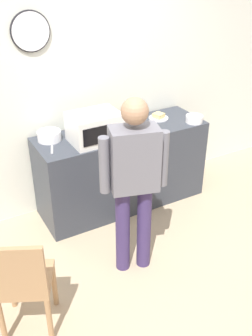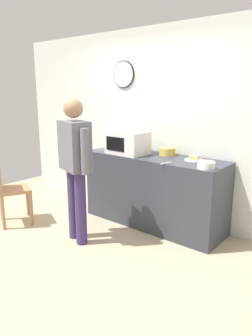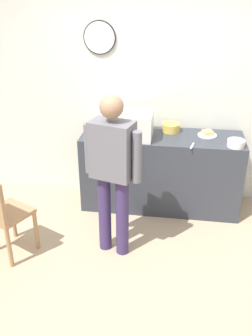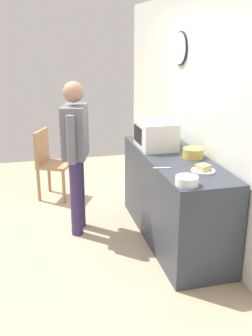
# 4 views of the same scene
# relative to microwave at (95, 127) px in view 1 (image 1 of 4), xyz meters

# --- Properties ---
(ground_plane) EXTENTS (6.00, 6.00, 0.00)m
(ground_plane) POSITION_rel_microwave_xyz_m (0.12, -1.12, -1.09)
(ground_plane) COLOR tan
(back_wall) EXTENTS (5.40, 0.13, 2.60)m
(back_wall) POSITION_rel_microwave_xyz_m (0.11, 0.48, 0.21)
(back_wall) COLOR silver
(back_wall) RESTS_ON ground_plane
(kitchen_counter) EXTENTS (1.91, 0.62, 0.94)m
(kitchen_counter) POSITION_rel_microwave_xyz_m (0.37, 0.10, -0.62)
(kitchen_counter) COLOR #333842
(kitchen_counter) RESTS_ON ground_plane
(microwave) EXTENTS (0.50, 0.39, 0.30)m
(microwave) POSITION_rel_microwave_xyz_m (0.00, 0.00, 0.00)
(microwave) COLOR silver
(microwave) RESTS_ON kitchen_counter
(sandwich_plate) EXTENTS (0.22, 0.22, 0.06)m
(sandwich_plate) POSITION_rel_microwave_xyz_m (0.89, 0.18, -0.13)
(sandwich_plate) COLOR white
(sandwich_plate) RESTS_ON kitchen_counter
(salad_bowl) EXTENTS (0.21, 0.21, 0.10)m
(salad_bowl) POSITION_rel_microwave_xyz_m (0.46, 0.26, -0.10)
(salad_bowl) COLOR gold
(salad_bowl) RESTS_ON kitchen_counter
(cereal_bowl) EXTENTS (0.24, 0.24, 0.10)m
(cereal_bowl) POSITION_rel_microwave_xyz_m (-0.40, 0.24, -0.10)
(cereal_bowl) COLOR white
(cereal_bowl) RESTS_ON kitchen_counter
(mixing_bowl) EXTENTS (0.19, 0.19, 0.08)m
(mixing_bowl) POSITION_rel_microwave_xyz_m (1.18, -0.10, -0.11)
(mixing_bowl) COLOR white
(mixing_bowl) RESTS_ON kitchen_counter
(fork_utensil) EXTENTS (0.08, 0.17, 0.01)m
(fork_utensil) POSITION_rel_microwave_xyz_m (-0.46, 0.02, -0.15)
(fork_utensil) COLOR silver
(fork_utensil) RESTS_ON kitchen_counter
(spoon_utensil) EXTENTS (0.06, 0.17, 0.01)m
(spoon_utensil) POSITION_rel_microwave_xyz_m (0.71, -0.16, -0.15)
(spoon_utensil) COLOR silver
(spoon_utensil) RESTS_ON kitchen_counter
(person_standing) EXTENTS (0.57, 0.34, 1.69)m
(person_standing) POSITION_rel_microwave_xyz_m (-0.05, -0.89, -0.10)
(person_standing) COLOR #392C5C
(person_standing) RESTS_ON ground_plane
(wooden_chair) EXTENTS (0.53, 0.53, 0.94)m
(wooden_chair) POSITION_rel_microwave_xyz_m (-1.14, -1.13, -0.57)
(wooden_chair) COLOR #A87F56
(wooden_chair) RESTS_ON ground_plane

